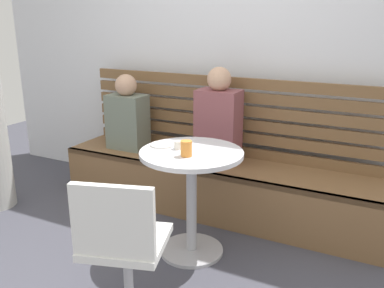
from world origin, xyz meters
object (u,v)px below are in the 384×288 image
object	(u,v)px
white_chair	(123,249)
plate_small	(163,145)
person_adult	(218,120)
cup_tumbler_orange	(186,148)
cafe_table	(192,183)
booth_bench	(215,187)
person_child_left	(127,116)
cup_espresso_small	(178,145)

from	to	relation	value
white_chair	plate_small	size ratio (longest dim) A/B	5.00
person_adult	cup_tumbler_orange	bearing A→B (deg)	-80.70
cafe_table	plate_small	bearing A→B (deg)	174.57
cafe_table	person_adult	size ratio (longest dim) A/B	0.96
booth_bench	white_chair	bearing A→B (deg)	-84.76
white_chair	person_child_left	world-z (taller)	person_child_left
person_adult	plate_small	xyz separation A→B (m)	(-0.12, -0.67, -0.04)
white_chair	plate_small	xyz separation A→B (m)	(-0.26, 0.83, 0.28)
cafe_table	person_adult	xyz separation A→B (m)	(-0.11, 0.69, 0.27)
cup_tumbler_orange	cup_espresso_small	world-z (taller)	cup_tumbler_orange
person_adult	person_child_left	xyz separation A→B (m)	(-0.86, -0.03, -0.05)
person_adult	cup_tumbler_orange	world-z (taller)	person_adult
booth_bench	cafe_table	bearing A→B (deg)	-80.61
cafe_table	plate_small	world-z (taller)	plate_small
plate_small	person_child_left	bearing A→B (deg)	139.47
booth_bench	plate_small	distance (m)	0.83
plate_small	cafe_table	bearing A→B (deg)	-5.43
person_child_left	cup_tumbler_orange	size ratio (longest dim) A/B	6.64
person_child_left	cafe_table	bearing A→B (deg)	-34.05
plate_small	white_chair	bearing A→B (deg)	-72.90
person_adult	cup_espresso_small	xyz separation A→B (m)	(0.01, -0.69, -0.02)
person_adult	cup_tumbler_orange	distance (m)	0.80
cafe_table	plate_small	distance (m)	0.32
cup_tumbler_orange	white_chair	bearing A→B (deg)	-89.25
cup_tumbler_orange	cup_espresso_small	distance (m)	0.16
person_child_left	cup_espresso_small	xyz separation A→B (m)	(0.88, -0.66, 0.03)
cup_espresso_small	person_adult	bearing A→B (deg)	91.21
booth_bench	cafe_table	size ratio (longest dim) A/B	3.65
person_adult	plate_small	size ratio (longest dim) A/B	4.52
person_child_left	white_chair	bearing A→B (deg)	-55.74
white_chair	cafe_table	bearing A→B (deg)	91.87
booth_bench	person_child_left	bearing A→B (deg)	179.58
booth_bench	cafe_table	world-z (taller)	cafe_table
person_adult	white_chair	bearing A→B (deg)	-84.70
booth_bench	cup_espresso_small	bearing A→B (deg)	-89.14
person_adult	cup_espresso_small	distance (m)	0.69
cafe_table	cup_tumbler_orange	world-z (taller)	cup_tumbler_orange
cafe_table	person_child_left	world-z (taller)	person_child_left
white_chair	person_child_left	size ratio (longest dim) A/B	1.28
cup_tumbler_orange	plate_small	xyz separation A→B (m)	(-0.25, 0.13, -0.04)
plate_small	person_adult	bearing A→B (deg)	79.99
booth_bench	person_adult	world-z (taller)	person_adult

